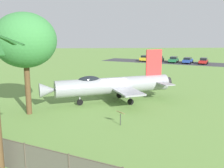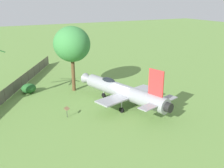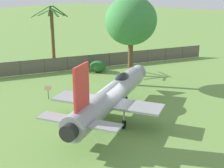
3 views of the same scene
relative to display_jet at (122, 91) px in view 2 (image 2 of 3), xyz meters
name	(u,v)px [view 2 (image 2 of 3)]	position (x,y,z in m)	size (l,w,h in m)	color
ground_plane	(124,106)	(0.35, 0.10, -1.77)	(200.00, 200.00, 0.00)	#668E42
display_jet	(122,91)	(0.00, 0.00, 0.00)	(13.52, 8.32, 5.25)	gray
shade_tree	(72,44)	(-7.28, -3.39, 4.53)	(5.24, 4.72, 8.63)	brown
perimeter_fence	(5,95)	(-7.23, -12.17, -0.90)	(32.06, 18.32, 1.65)	#4C4238
shrub_near_fence	(29,88)	(-9.01, -9.06, -1.14)	(1.73, 1.91, 1.27)	#235B26
info_plaque	(67,110)	(0.39, -6.75, -0.92)	(0.69, 0.71, 1.14)	#333333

